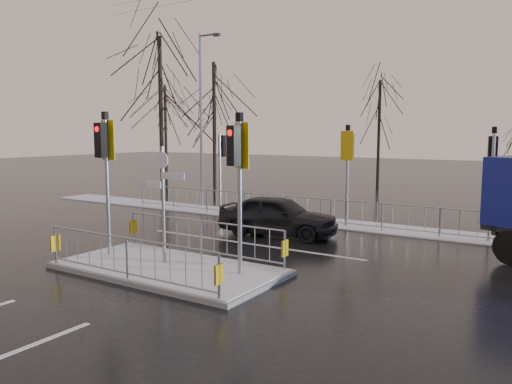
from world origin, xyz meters
The scene contains 11 objects.
ground centered at (0.00, 0.00, 0.00)m, with size 120.00×120.00×0.00m, color black.
snow_verge centered at (0.00, 8.60, 0.02)m, with size 30.00×2.00×0.04m, color silver.
lane_markings centered at (0.00, -0.33, 0.00)m, with size 8.00×11.38×0.01m.
traffic_island centered at (-0.01, 0.01, 0.39)m, with size 6.00×3.04×4.15m.
far_kerb_fixtures centered at (0.29, 8.09, 1.02)m, with size 18.00×0.65×3.83m.
car_far_lane centered at (0.14, 5.45, 0.71)m, with size 1.68×4.17×1.42m, color black.
tree_near_a centered at (-10.50, 11.00, 6.11)m, with size 4.75×4.75×8.97m.
tree_near_b centered at (-8.00, 12.50, 5.15)m, with size 4.00×4.00×7.55m.
tree_near_c centered at (-12.50, 13.50, 4.50)m, with size 3.50×3.50×6.61m.
tree_far_a centered at (-2.00, 22.00, 4.82)m, with size 3.75×3.75×7.08m.
street_lamp_left centered at (-6.43, 9.50, 4.49)m, with size 1.25×0.18×8.20m.
Camera 1 is at (8.74, -9.39, 3.57)m, focal length 35.00 mm.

